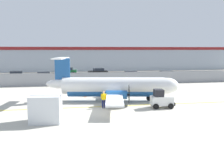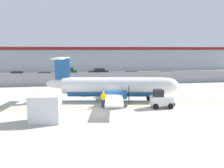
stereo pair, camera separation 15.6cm
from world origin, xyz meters
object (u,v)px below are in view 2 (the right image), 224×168
Objects in this scene: ground_crew_worker at (103,99)px; parked_car_0 at (18,75)px; commuter_airplane at (116,87)px; parked_car_5 at (166,75)px; parked_car_2 at (68,71)px; traffic_cone_near_left at (55,100)px; cargo_container at (45,109)px; baggage_tug at (161,99)px; traffic_cone_near_right at (85,94)px; parked_car_4 at (132,75)px; parked_car_1 at (44,76)px; parked_car_3 at (99,72)px.

parked_car_0 is (-13.37, 26.21, -0.06)m from ground_crew_worker.
commuter_airplane reaches higher than parked_car_5.
commuter_airplane reaches higher than parked_car_2.
cargo_container is at bearing -92.28° from traffic_cone_near_left.
baggage_tug is 3.78× the size of traffic_cone_near_left.
commuter_airplane is 3.68× the size of parked_car_2.
cargo_container is 11.01m from traffic_cone_near_right.
commuter_airplane is 3.69× the size of parked_car_0.
parked_car_4 is (21.91, -3.39, 0.00)m from parked_car_0.
parked_car_0 is at bearing -11.38° from parked_car_5.
parked_car_1 and parked_car_2 have the same top height.
parked_car_0 and parked_car_2 have the same top height.
parked_car_1 is at bearing 177.28° from parked_car_4.
traffic_cone_near_right is at bearing 74.75° from cargo_container.
cargo_container is 31.33m from parked_car_0.
baggage_tug is 28.46m from parked_car_1.
traffic_cone_near_left is 28.61m from parked_car_3.
commuter_airplane is 3.75× the size of parked_car_5.
traffic_cone_near_right is at bearing 39.53° from traffic_cone_near_left.
parked_car_2 is (1.46, 38.15, -0.21)m from cargo_container.
traffic_cone_near_left is 4.55m from traffic_cone_near_right.
parked_car_3 reaches higher than traffic_cone_near_right.
cargo_container reaches higher than parked_car_2.
commuter_airplane is 5.76m from baggage_tug.
parked_car_3 is (11.21, 6.95, 0.00)m from parked_car_1.
parked_car_4 is (12.33, -11.28, 0.00)m from parked_car_2.
traffic_cone_near_left is at bearing -75.34° from parked_car_0.
baggage_tug is at bearing 64.61° from parked_car_5.
parked_car_4 is at bearing 88.23° from baggage_tug.
parked_car_1 and parked_car_3 have the same top height.
parked_car_0 is at bearing 110.04° from cargo_container.
parked_car_3 is 15.29m from parked_car_5.
commuter_airplane is at bearing 80.35° from parked_car_3.
parked_car_2 is (1.16, 30.75, 0.58)m from traffic_cone_near_left.
baggage_tug is 11.52m from traffic_cone_near_left.
traffic_cone_near_left is at bearing 66.57° from parked_car_3.
baggage_tug is 5.80m from ground_crew_worker.
parked_car_2 is (-2.35, 27.86, 0.58)m from traffic_cone_near_right.
parked_car_3 is at bearing 3.93° from ground_crew_worker.
baggage_tug reaches higher than traffic_cone_near_right.
parked_car_0 is 16.95m from parked_car_3.
traffic_cone_near_left is 0.15× the size of parked_car_3.
parked_car_2 is (9.57, 7.89, 0.00)m from parked_car_0.
ground_crew_worker is 0.66× the size of cargo_container.
parked_car_4 is at bearing 81.04° from commuter_airplane.
cargo_container is 0.59× the size of parked_car_3.
parked_car_2 is (-3.80, 34.11, -0.06)m from ground_crew_worker.
parked_car_3 is (-2.79, 31.73, 0.04)m from baggage_tug.
parked_car_3 is (1.08, 27.54, -0.71)m from commuter_airplane.
parked_car_1 reaches higher than traffic_cone_near_right.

